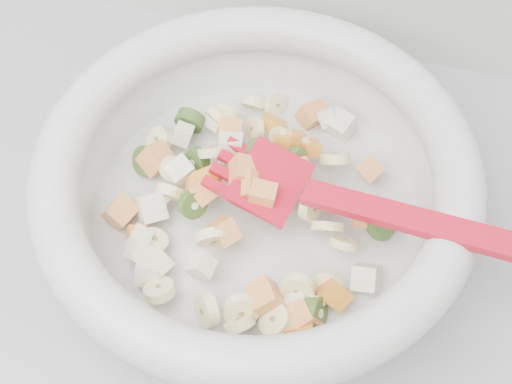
# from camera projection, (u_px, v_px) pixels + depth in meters

# --- Properties ---
(mixing_bowl) EXTENTS (0.42, 0.36, 0.12)m
(mixing_bowl) POSITION_uv_depth(u_px,v_px,m) (256.00, 187.00, 0.59)
(mixing_bowl) COLOR beige
(mixing_bowl) RESTS_ON counter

